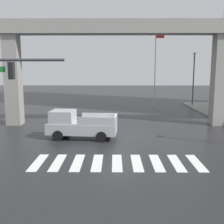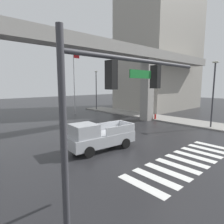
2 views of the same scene
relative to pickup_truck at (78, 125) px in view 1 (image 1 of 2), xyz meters
name	(u,v)px [view 1 (image 1 of 2)]	position (x,y,z in m)	size (l,w,h in m)	color
ground_plane	(116,137)	(2.85, 0.20, -0.99)	(120.00, 120.00, 0.00)	#232326
crosswalk_stripes	(117,163)	(2.85, -5.38, -0.98)	(9.35, 2.80, 0.01)	silver
elevated_overpass	(116,38)	(2.85, 4.97, 6.80)	(50.12, 1.82, 9.32)	gray
pickup_truck	(78,125)	(0.00, 0.00, 0.00)	(5.26, 2.45, 2.08)	#A8AAAF
street_lamp_far_north	(194,72)	(13.48, 17.72, 3.57)	(0.44, 0.70, 7.24)	#38383D
flagpole	(156,64)	(8.12, 16.45, 4.71)	(1.16, 0.12, 9.81)	silver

